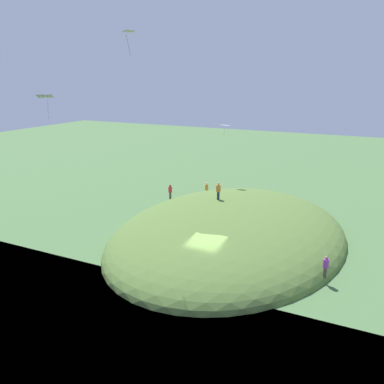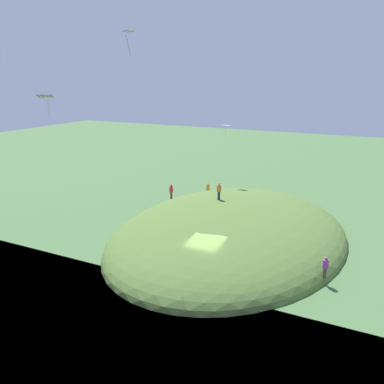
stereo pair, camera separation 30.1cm
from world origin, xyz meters
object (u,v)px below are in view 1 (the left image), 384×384
kite_7 (45,97)px  person_watching_kites (170,190)px  person_on_hilltop (326,264)px  mooring_post (190,280)px  kite_1 (225,126)px  kite_3 (129,33)px  person_walking_path (218,189)px  person_with_child (207,188)px

kite_7 → person_watching_kites: bearing=-11.3°
person_on_hilltop → kite_7: 23.40m
person_watching_kites → mooring_post: (-14.06, -9.32, -1.68)m
kite_1 → mooring_post: kite_1 is taller
kite_3 → mooring_post: (-2.18, -5.65, -16.16)m
person_walking_path → kite_1: (7.93, 2.60, 4.97)m
person_with_child → kite_7: kite_7 is taller
person_watching_kites → kite_3: (-11.87, -3.67, 14.48)m
person_with_child → kite_3: size_ratio=1.05×
kite_3 → kite_7: bearing=105.5°
kite_1 → kite_7: bearing=161.3°
person_watching_kites → kite_1: size_ratio=1.29×
person_on_hilltop → person_with_child: (15.76, 16.06, -0.37)m
person_with_child → kite_3: 24.25m
person_watching_kites → person_on_hilltop: size_ratio=1.01×
person_with_child → kite_3: (-18.36, -2.29, 15.68)m
person_walking_path → person_on_hilltop: size_ratio=1.03×
person_on_hilltop → kite_7: size_ratio=0.90×
person_watching_kites → person_on_hilltop: bearing=-102.0°
person_walking_path → mooring_post: (-11.84, -2.88, -3.14)m
person_with_child → kite_1: bearing=-137.1°
kite_7 → person_with_child: bearing=-11.5°
mooring_post → kite_1: bearing=15.5°
kite_3 → kite_1: bearing=-0.6°
kite_1 → kite_7: kite_7 is taller
person_with_child → kite_7: bearing=138.7°
person_watching_kites → mooring_post: bearing=-130.5°
kite_3 → mooring_post: size_ratio=1.32×
person_on_hilltop → mooring_post: 9.46m
person_on_hilltop → kite_1: kite_1 is taller
person_walking_path → kite_1: 9.72m
person_watching_kites → kite_7: 17.27m
person_on_hilltop → kite_7: bearing=22.6°
person_with_child → kite_3: bearing=157.4°
person_on_hilltop → kite_3: kite_3 is taller
person_with_child → kite_1: 8.06m
person_walking_path → kite_3: kite_3 is taller
person_with_child → person_on_hilltop: bearing=-164.2°
person_on_hilltop → kite_1: (14.98, 13.59, 7.26)m
person_watching_kites → person_on_hilltop: 19.76m
kite_7 → person_walking_path: bearing=-38.7°
person_with_child → mooring_post: bearing=171.4°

